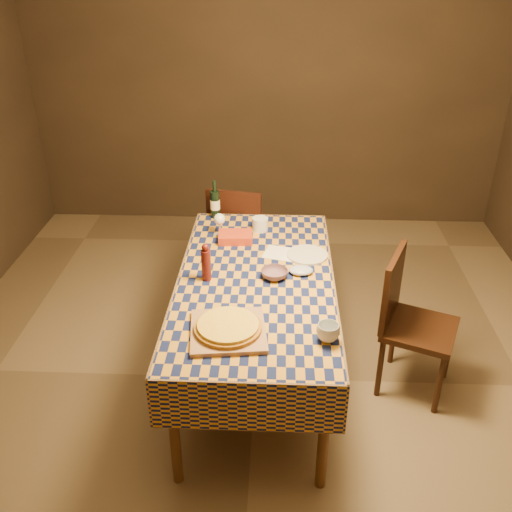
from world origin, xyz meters
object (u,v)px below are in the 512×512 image
at_px(cutting_board, 228,331).
at_px(chair_far, 238,234).
at_px(wine_bottle, 215,204).
at_px(chair_right, 408,316).
at_px(dining_table, 256,290).
at_px(white_plate, 307,255).
at_px(bowl, 274,274).
at_px(pizza, 228,326).

relative_size(cutting_board, chair_far, 0.41).
relative_size(wine_bottle, chair_far, 0.30).
bearing_deg(chair_right, dining_table, -179.57).
distance_m(cutting_board, wine_bottle, 1.43).
height_order(dining_table, chair_far, chair_far).
height_order(cutting_board, white_plate, cutting_board).
relative_size(cutting_board, wine_bottle, 1.36).
bearing_deg(bowl, cutting_board, -112.16).
height_order(pizza, white_plate, pizza).
height_order(cutting_board, chair_far, chair_far).
relative_size(cutting_board, white_plate, 1.46).
relative_size(pizza, chair_far, 0.38).
xyz_separation_m(bowl, wine_bottle, (-0.44, 0.84, 0.08)).
bearing_deg(dining_table, cutting_board, -102.30).
relative_size(bowl, chair_right, 0.17).
relative_size(cutting_board, pizza, 1.08).
bearing_deg(cutting_board, pizza, 0.00).
bearing_deg(chair_far, cutting_board, -87.63).
bearing_deg(chair_right, bowl, 178.89).
height_order(dining_table, chair_right, chair_right).
relative_size(wine_bottle, white_plate, 1.07).
xyz_separation_m(cutting_board, white_plate, (0.44, 0.84, -0.00)).
xyz_separation_m(dining_table, chair_far, (-0.19, 1.08, -0.17)).
distance_m(cutting_board, white_plate, 0.95).
xyz_separation_m(bowl, chair_far, (-0.30, 1.06, -0.27)).
relative_size(bowl, white_plate, 0.62).
relative_size(white_plate, chair_far, 0.28).
distance_m(dining_table, chair_far, 1.11).
relative_size(bowl, chair_far, 0.17).
height_order(dining_table, cutting_board, cutting_board).
distance_m(dining_table, cutting_board, 0.56).
xyz_separation_m(wine_bottle, white_plate, (0.65, -0.57, -0.10)).
bearing_deg(chair_right, wine_bottle, 145.99).
distance_m(pizza, white_plate, 0.95).
distance_m(white_plate, chair_right, 0.73).
height_order(wine_bottle, chair_far, wine_bottle).
height_order(white_plate, chair_far, chair_far).
xyz_separation_m(cutting_board, wine_bottle, (-0.21, 1.41, 0.09)).
xyz_separation_m(chair_far, chair_right, (1.12, -1.07, 0.00)).
xyz_separation_m(cutting_board, pizza, (0.00, 0.00, 0.03)).
relative_size(dining_table, chair_far, 1.98).
bearing_deg(bowl, white_plate, 53.22).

